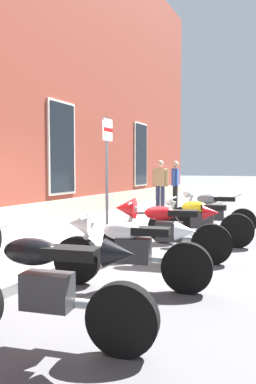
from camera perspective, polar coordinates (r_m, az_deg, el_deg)
name	(u,v)px	position (r m, az deg, el deg)	size (l,w,h in m)	color
ground_plane	(104,256)	(6.87, -3.63, -9.50)	(140.00, 140.00, 0.00)	#4C4C4F
sidewalk	(40,245)	(7.61, -13.03, -7.78)	(33.46, 2.80, 0.14)	slate
motorcycle_black_sport	(33,279)	(3.52, -14.02, -12.58)	(0.66, 2.07, 1.08)	black
motorcycle_white_sport	(124,246)	(4.97, -0.64, -8.13)	(0.65, 2.11, 1.00)	black
motorcycle_red_sport	(161,227)	(6.34, 5.00, -5.32)	(0.72, 2.12, 1.06)	black
motorcycle_yellow_naked	(198,221)	(7.79, 10.54, -4.37)	(0.62, 2.12, 0.96)	black
motorcycle_grey_naked	(211,213)	(9.17, 12.40, -3.12)	(0.63, 2.01, 1.02)	black
pedestrian_tan_coat	(160,183)	(12.54, 4.86, 1.40)	(0.26, 0.58, 1.67)	#2D3351
pedestrian_blue_top	(175,182)	(13.06, 7.12, 1.45)	(0.59, 0.25, 1.66)	black
parking_sign	(107,160)	(7.74, -3.15, 4.78)	(0.36, 0.07, 2.45)	#4C4C51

